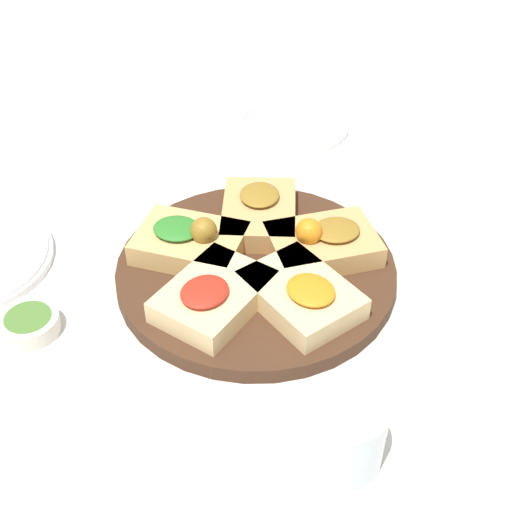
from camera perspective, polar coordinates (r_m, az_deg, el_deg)
name	(u,v)px	position (r m, az deg, el deg)	size (l,w,h in m)	color
ground_plane	(256,277)	(0.90, 0.00, -1.71)	(3.00, 3.00, 0.00)	silver
serving_board	(256,271)	(0.90, 0.00, -1.22)	(0.35, 0.35, 0.02)	#422819
focaccia_slice_0	(213,296)	(0.83, -3.44, -3.19)	(0.16, 0.16, 0.04)	#E5C689
focaccia_slice_1	(302,294)	(0.83, 3.67, -3.08)	(0.15, 0.16, 0.04)	#E5C689
focaccia_slice_2	(323,242)	(0.90, 5.36, 1.11)	(0.15, 0.11, 0.06)	tan
focaccia_slice_3	(259,213)	(0.95, 0.24, 3.50)	(0.12, 0.15, 0.04)	tan
focaccia_slice_4	(190,241)	(0.90, -5.30, 1.21)	(0.16, 0.14, 0.06)	tan
plate_right	(293,124)	(1.21, 2.95, 10.48)	(0.18, 0.18, 0.02)	white
water_glass	(343,432)	(0.70, 7.01, -13.82)	(0.08, 0.08, 0.08)	silver
dipping_bowl	(29,323)	(0.87, -17.67, -5.16)	(0.07, 0.07, 0.02)	silver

